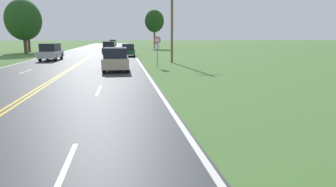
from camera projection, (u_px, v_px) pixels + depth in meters
name	position (u px, v px, depth m)	size (l,w,h in m)	color
traffic_sign	(157.00, 44.00, 25.15)	(0.60, 0.10, 2.59)	gray
utility_pole_midground	(172.00, 21.00, 29.23)	(1.80, 0.24, 7.81)	brown
tree_behind_sign	(27.00, 21.00, 49.53)	(4.26, 4.26, 7.55)	#473828
tree_mid_treeline	(154.00, 21.00, 63.48)	(4.05, 4.05, 8.12)	brown
tree_far_back	(23.00, 20.00, 44.09)	(5.17, 5.17, 7.94)	brown
car_champagne_van_approaching	(116.00, 59.00, 22.69)	(1.93, 4.15, 1.76)	black
car_silver_suv_mid_near	(51.00, 52.00, 32.54)	(1.91, 4.45, 1.85)	black
car_dark_green_van_mid_far	(128.00, 50.00, 39.57)	(1.89, 4.22, 1.63)	black
car_dark_blue_van_receding	(109.00, 47.00, 45.64)	(2.10, 4.53, 1.85)	black
car_dark_grey_sedan_distant	(110.00, 46.00, 61.33)	(2.07, 4.93, 1.43)	black
car_maroon_sedan_horizon	(113.00, 43.00, 85.28)	(2.05, 4.51, 1.66)	black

